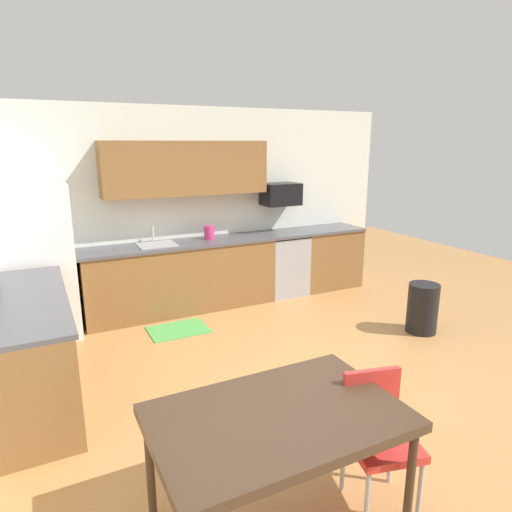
% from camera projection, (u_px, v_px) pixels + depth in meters
% --- Properties ---
extents(ground_plane, '(12.00, 12.00, 0.00)m').
position_uv_depth(ground_plane, '(302.00, 378.00, 4.36)').
color(ground_plane, '#B77F47').
extents(wall_back, '(5.80, 0.10, 2.70)m').
position_uv_depth(wall_back, '(204.00, 206.00, 6.32)').
color(wall_back, silver).
rests_on(wall_back, ground).
extents(cabinet_run_back, '(2.56, 0.60, 0.90)m').
position_uv_depth(cabinet_run_back, '(182.00, 278.00, 6.04)').
color(cabinet_run_back, brown).
rests_on(cabinet_run_back, ground).
extents(cabinet_run_back_right, '(0.99, 0.60, 0.90)m').
position_uv_depth(cabinet_run_back_right, '(327.00, 258.00, 7.07)').
color(cabinet_run_back_right, brown).
rests_on(cabinet_run_back_right, ground).
extents(cabinet_run_left, '(0.60, 2.00, 0.90)m').
position_uv_depth(cabinet_run_left, '(33.00, 350.00, 3.94)').
color(cabinet_run_left, brown).
rests_on(cabinet_run_left, ground).
extents(countertop_back, '(4.80, 0.64, 0.04)m').
position_uv_depth(countertop_back, '(213.00, 241.00, 6.12)').
color(countertop_back, '#4C4C51').
rests_on(countertop_back, cabinet_run_back).
extents(countertop_left, '(0.64, 2.00, 0.04)m').
position_uv_depth(countertop_left, '(27.00, 300.00, 3.82)').
color(countertop_left, '#4C4C51').
rests_on(countertop_left, cabinet_run_left).
extents(upper_cabinets_back, '(2.20, 0.34, 0.70)m').
position_uv_depth(upper_cabinets_back, '(187.00, 168.00, 5.86)').
color(upper_cabinets_back, brown).
extents(refrigerator, '(0.76, 0.70, 1.79)m').
position_uv_depth(refrigerator, '(38.00, 262.00, 5.11)').
color(refrigerator, white).
rests_on(refrigerator, ground).
extents(oven_range, '(0.60, 0.60, 0.91)m').
position_uv_depth(oven_range, '(283.00, 264.00, 6.72)').
color(oven_range, '#999BA0').
rests_on(oven_range, ground).
extents(microwave, '(0.54, 0.36, 0.32)m').
position_uv_depth(microwave, '(281.00, 194.00, 6.55)').
color(microwave, black).
extents(sink_basin, '(0.48, 0.40, 0.14)m').
position_uv_depth(sink_basin, '(157.00, 250.00, 5.79)').
color(sink_basin, '#A5A8AD').
rests_on(sink_basin, countertop_back).
extents(sink_faucet, '(0.02, 0.02, 0.24)m').
position_uv_depth(sink_faucet, '(153.00, 235.00, 5.91)').
color(sink_faucet, '#B2B5BA').
rests_on(sink_faucet, countertop_back).
extents(dining_table, '(1.40, 0.90, 0.77)m').
position_uv_depth(dining_table, '(278.00, 423.00, 2.49)').
color(dining_table, '#422D1E').
rests_on(dining_table, ground).
extents(chair_near_table, '(0.48, 0.48, 0.85)m').
position_uv_depth(chair_near_table, '(377.00, 429.00, 2.77)').
color(chair_near_table, red).
rests_on(chair_near_table, ground).
extents(trash_bin, '(0.36, 0.36, 0.60)m').
position_uv_depth(trash_bin, '(423.00, 308.00, 5.36)').
color(trash_bin, black).
rests_on(trash_bin, ground).
extents(floor_mat, '(0.70, 0.50, 0.01)m').
position_uv_depth(floor_mat, '(178.00, 330.00, 5.46)').
color(floor_mat, '#4CA54C').
rests_on(floor_mat, ground).
extents(kettle, '(0.14, 0.14, 0.20)m').
position_uv_depth(kettle, '(209.00, 233.00, 6.13)').
color(kettle, '#CC3372').
rests_on(kettle, countertop_back).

